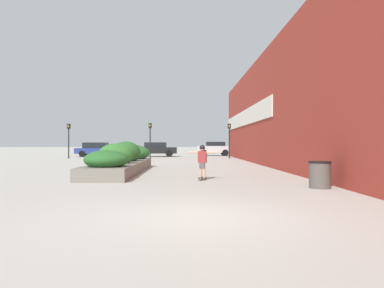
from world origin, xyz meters
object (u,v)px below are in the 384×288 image
skateboard (202,178)px  traffic_light_left (150,134)px  trash_bin (320,175)px  car_leftmost (97,149)px  traffic_light_right (229,134)px  traffic_light_far_left (69,135)px  car_rightmost (214,148)px  car_center_right (290,149)px  skateboarder (202,158)px  car_center_left (157,149)px

skateboard → traffic_light_left: 21.37m
trash_bin → car_leftmost: bearing=115.6°
traffic_light_right → traffic_light_far_left: traffic_light_right is taller
car_rightmost → traffic_light_right: 8.03m
skateboard → car_center_right: bearing=82.5°
skateboarder → traffic_light_left: bearing=115.0°
skateboarder → car_center_left: bearing=112.5°
car_leftmost → traffic_light_far_left: 5.54m
skateboarder → car_leftmost: (-10.00, 25.45, -0.05)m
skateboard → car_rightmost: size_ratio=0.19×
car_center_left → car_center_right: 14.85m
car_leftmost → traffic_light_far_left: bearing=-14.2°
car_center_right → skateboard: bearing=-21.7°
traffic_light_right → car_center_right: bearing=43.4°
skateboard → car_center_right: (10.99, 27.61, 0.74)m
trash_bin → car_center_left: bearing=104.3°
skateboarder → traffic_light_left: traffic_light_left is taller
traffic_light_left → traffic_light_far_left: traffic_light_left is taller
skateboarder → trash_bin: 4.36m
car_center_left → car_leftmost: bearing=-89.3°
traffic_light_left → car_leftmost: bearing=142.9°
skateboarder → car_center_left: size_ratio=0.30×
car_center_right → car_leftmost: bearing=-84.1°
traffic_light_left → traffic_light_right: size_ratio=1.02×
car_rightmost → car_leftmost: bearing=102.5°
trash_bin → traffic_light_left: traffic_light_left is taller
skateboard → car_leftmost: car_leftmost is taller
trash_bin → traffic_light_far_left: size_ratio=0.26×
car_center_right → traffic_light_left: (-14.96, -6.72, 1.44)m
skateboard → traffic_light_right: traffic_light_right is taller
skateboard → car_center_left: (-3.71, 25.52, 0.72)m
car_center_right → traffic_light_far_left: bearing=-71.8°
skateboarder → traffic_light_left: size_ratio=0.37×
skateboard → car_center_left: bearing=112.5°
traffic_light_right → traffic_light_far_left: (-14.66, -0.11, -0.02)m
traffic_light_left → traffic_light_far_left: 7.37m
traffic_light_far_left → trash_bin: bearing=-57.2°
trash_bin → car_leftmost: (-13.45, 28.08, 0.36)m
car_rightmost → traffic_light_far_left: 16.05m
traffic_light_far_left → car_center_left: bearing=34.7°
car_center_left → traffic_light_far_left: (-7.60, -5.26, 1.39)m
traffic_light_left → traffic_light_right: traffic_light_left is taller
car_leftmost → traffic_light_left: bearing=52.9°
skateboard → traffic_light_far_left: size_ratio=0.22×
car_center_right → traffic_light_left: traffic_light_left is taller
car_center_right → car_rightmost: 8.47m
car_center_left → skateboard: bearing=8.3°
skateboarder → trash_bin: skateboarder is taller
trash_bin → traffic_light_left: size_ratio=0.25×
skateboard → traffic_light_right: size_ratio=0.22×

